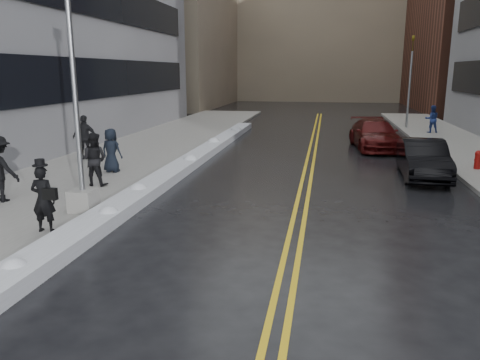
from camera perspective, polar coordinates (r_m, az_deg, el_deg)
The scene contains 17 objects.
ground at distance 10.53m, azimuth -7.64°, elevation -8.62°, with size 160.00×160.00×0.00m, color black.
sidewalk_west at distance 21.56m, azimuth -14.06°, elevation 2.58°, with size 5.50×50.00×0.15m, color gray.
lane_line_left at distance 19.68m, azimuth 7.99°, elevation 1.65°, with size 0.12×50.00×0.01m, color gold.
lane_line_right at distance 19.67m, azimuth 8.86°, elevation 1.62°, with size 0.12×50.00×0.01m, color gold.
snow_ridge at distance 18.53m, azimuth -7.28°, elevation 1.48°, with size 0.90×30.00×0.34m, color silver.
building_west_far at distance 56.67m, azimuth -9.28°, elevation 18.17°, with size 14.00×22.00×18.00m, color gray.
building_far at distance 69.65m, azimuth 9.98°, elevation 18.83°, with size 36.00×16.00×22.00m, color gray.
lamppost at distance 13.05m, azimuth -19.23°, elevation 6.48°, with size 0.65×0.65×7.62m.
fire_hydrant at distance 20.43m, azimuth 27.01°, elevation 2.31°, with size 0.26×0.26×0.73m.
traffic_signal at distance 33.72m, azimuth 20.02°, elevation 11.56°, with size 0.16×0.20×6.00m.
pedestrian_fedora at distance 11.93m, azimuth -22.85°, elevation -2.17°, with size 0.58×0.38×1.59m, color black.
pedestrian_b at distance 16.22m, azimuth -17.34°, elevation 2.43°, with size 0.86×0.67×1.77m, color black.
pedestrian_c at distance 18.25m, azimuth -15.42°, elevation 3.50°, with size 0.80×0.52×1.65m, color black.
pedestrian_d at distance 21.26m, azimuth -18.35°, elevation 4.97°, with size 1.11×0.46×1.90m, color black.
pedestrian_east at distance 31.39m, azimuth 22.34°, elevation 6.89°, with size 0.82×0.64×1.68m, color navy.
car_black at distance 18.57m, azimuth 21.42°, elevation 2.39°, with size 1.50×4.30×1.42m, color black.
car_maroon at distance 24.82m, azimuth 16.12°, elevation 5.35°, with size 2.05×5.05×1.47m, color #420A0A.
Camera 1 is at (3.11, -9.28, 3.89)m, focal length 35.00 mm.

